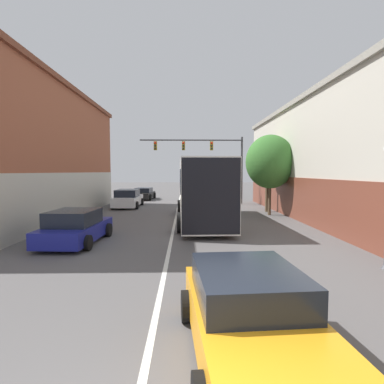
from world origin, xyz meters
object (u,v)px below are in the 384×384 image
at_px(hatchback_foreground, 250,315).
at_px(street_tree_near, 268,157).
at_px(parked_car_left_mid, 128,199).
at_px(parked_car_left_far, 75,227).
at_px(traffic_signal_gantry, 207,153).
at_px(parked_car_left_near, 144,194).
at_px(street_tree_far, 270,162).
at_px(bus, 202,188).

xyz_separation_m(hatchback_foreground, street_tree_near, (5.01, 17.27, 3.36)).
xyz_separation_m(parked_car_left_mid, parked_car_left_far, (0.23, -12.63, -0.05)).
bearing_deg(street_tree_near, traffic_signal_gantry, 125.88).
bearing_deg(parked_car_left_near, traffic_signal_gantry, -121.07).
bearing_deg(street_tree_far, traffic_signal_gantry, 117.60).
height_order(parked_car_left_near, street_tree_near, street_tree_near).
bearing_deg(bus, parked_car_left_near, 19.36).
height_order(hatchback_foreground, street_tree_near, street_tree_near).
height_order(bus, street_tree_far, street_tree_far).
bearing_deg(parked_car_left_mid, street_tree_near, -105.78).
bearing_deg(bus, street_tree_far, -62.35).
bearing_deg(parked_car_left_near, bus, -155.60).
distance_m(parked_car_left_far, street_tree_near, 14.66).
xyz_separation_m(bus, parked_car_left_far, (-5.57, -5.23, -1.38)).
xyz_separation_m(bus, parked_car_left_near, (-5.40, 14.38, -1.43)).
bearing_deg(traffic_signal_gantry, parked_car_left_mid, -159.54).
height_order(parked_car_left_far, street_tree_near, street_tree_near).
xyz_separation_m(parked_car_left_mid, traffic_signal_gantry, (6.78, 2.53, 3.93)).
xyz_separation_m(hatchback_foreground, street_tree_far, (4.74, 15.63, 2.98)).
bearing_deg(traffic_signal_gantry, street_tree_near, -54.12).
bearing_deg(street_tree_near, bus, -139.75).
height_order(bus, traffic_signal_gantry, traffic_signal_gantry).
xyz_separation_m(parked_car_left_mid, street_tree_far, (10.59, -4.75, 2.94)).
bearing_deg(hatchback_foreground, parked_car_left_near, 7.48).
bearing_deg(bus, traffic_signal_gantry, -6.90).
distance_m(bus, parked_car_left_near, 15.43).
distance_m(bus, street_tree_far, 5.71).
bearing_deg(hatchback_foreground, parked_car_left_mid, 12.22).
bearing_deg(parked_car_left_near, parked_car_left_mid, -179.40).
xyz_separation_m(bus, street_tree_near, (5.07, 4.29, 1.98)).
relative_size(parked_car_left_mid, traffic_signal_gantry, 0.49).
bearing_deg(parked_car_left_near, street_tree_far, -135.20).
bearing_deg(street_tree_far, parked_car_left_mid, 155.83).
distance_m(hatchback_foreground, street_tree_near, 18.30).
relative_size(parked_car_left_near, street_tree_near, 0.80).
bearing_deg(parked_car_left_far, traffic_signal_gantry, -20.06).
bearing_deg(traffic_signal_gantry, street_tree_far, -62.40).
distance_m(parked_car_left_near, street_tree_near, 14.94).
distance_m(parked_car_left_near, parked_car_left_far, 19.62).
xyz_separation_m(hatchback_foreground, traffic_signal_gantry, (0.93, 22.91, 3.98)).
bearing_deg(street_tree_near, hatchback_foreground, -106.17).
height_order(bus, street_tree_near, street_tree_near).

